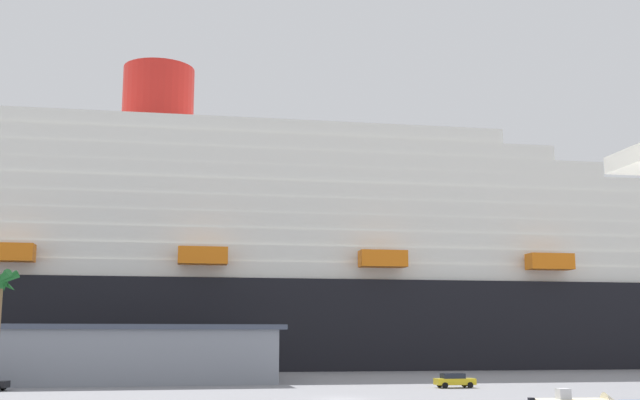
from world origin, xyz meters
The scene contains 5 objects.
ground_plane centered at (0.00, 30.00, 0.00)m, with size 600.00×600.00×0.00m, color gray.
cruise_ship centered at (16.16, 76.31, 17.21)m, with size 307.20×46.43×64.95m.
terminal_building centered at (-28.08, 30.95, 3.58)m, with size 50.52×23.00×7.11m.
palm_tree centered at (-29.82, -4.93, 9.19)m, with size 3.19×2.91×11.31m.
parked_car_yellow_taxi centered at (15.16, 13.62, 0.83)m, with size 4.52×2.18×1.58m.
Camera 1 is at (-13.25, -74.85, 5.60)m, focal length 44.81 mm.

